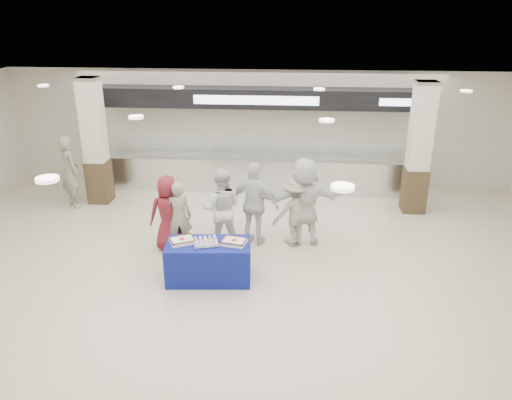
# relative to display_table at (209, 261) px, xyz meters

# --- Properties ---
(ground) EXTENTS (14.00, 14.00, 0.00)m
(ground) POSITION_rel_display_table_xyz_m (0.51, -0.47, -0.38)
(ground) COLOR beige
(ground) RESTS_ON ground
(serving_line) EXTENTS (8.70, 0.85, 2.80)m
(serving_line) POSITION_rel_display_table_xyz_m (0.52, 4.93, 0.78)
(serving_line) COLOR silver
(serving_line) RESTS_ON ground
(column_left) EXTENTS (0.55, 0.55, 3.20)m
(column_left) POSITION_rel_display_table_xyz_m (-3.49, 3.73, 1.15)
(column_left) COLOR #372919
(column_left) RESTS_ON ground
(column_right) EXTENTS (0.55, 0.55, 3.20)m
(column_right) POSITION_rel_display_table_xyz_m (4.51, 3.73, 1.15)
(column_right) COLOR #372919
(column_right) RESTS_ON ground
(display_table) EXTENTS (1.61, 0.90, 0.75)m
(display_table) POSITION_rel_display_table_xyz_m (0.00, 0.00, 0.00)
(display_table) COLOR navy
(display_table) RESTS_ON ground
(sheet_cake_left) EXTENTS (0.54, 0.50, 0.09)m
(sheet_cake_left) POSITION_rel_display_table_xyz_m (-0.48, -0.01, 0.42)
(sheet_cake_left) COLOR white
(sheet_cake_left) RESTS_ON display_table
(sheet_cake_right) EXTENTS (0.49, 0.42, 0.09)m
(sheet_cake_right) POSITION_rel_display_table_xyz_m (0.48, 0.02, 0.42)
(sheet_cake_right) COLOR white
(sheet_cake_right) RESTS_ON display_table
(cupcake_tray) EXTENTS (0.51, 0.44, 0.07)m
(cupcake_tray) POSITION_rel_display_table_xyz_m (-0.03, -0.03, 0.41)
(cupcake_tray) COLOR #B2B2B7
(cupcake_tray) RESTS_ON display_table
(civilian_maroon) EXTENTS (0.92, 0.76, 1.61)m
(civilian_maroon) POSITION_rel_display_table_xyz_m (-1.03, 1.21, 0.43)
(civilian_maroon) COLOR maroon
(civilian_maroon) RESTS_ON ground
(soldier_a) EXTENTS (0.62, 0.47, 1.52)m
(soldier_a) POSITION_rel_display_table_xyz_m (-0.81, 1.14, 0.38)
(soldier_a) COLOR gray
(soldier_a) RESTS_ON ground
(chef_tall) EXTENTS (0.89, 0.72, 1.75)m
(chef_tall) POSITION_rel_display_table_xyz_m (0.05, 1.38, 0.50)
(chef_tall) COLOR silver
(chef_tall) RESTS_ON ground
(chef_short) EXTENTS (1.16, 0.77, 1.83)m
(chef_short) POSITION_rel_display_table_xyz_m (0.73, 1.58, 0.54)
(chef_short) COLOR silver
(chef_short) RESTS_ON ground
(soldier_b) EXTENTS (1.10, 0.84, 1.51)m
(soldier_b) POSITION_rel_display_table_xyz_m (1.59, 1.59, 0.38)
(soldier_b) COLOR gray
(soldier_b) RESTS_ON ground
(civilian_white) EXTENTS (1.87, 0.97, 1.93)m
(civilian_white) POSITION_rel_display_table_xyz_m (1.76, 1.65, 0.59)
(civilian_white) COLOR white
(civilian_white) RESTS_ON ground
(soldier_bg) EXTENTS (0.79, 0.78, 1.84)m
(soldier_bg) POSITION_rel_display_table_xyz_m (-4.06, 3.36, 0.55)
(soldier_bg) COLOR gray
(soldier_bg) RESTS_ON ground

